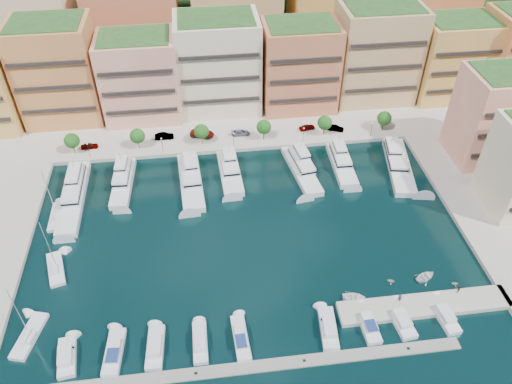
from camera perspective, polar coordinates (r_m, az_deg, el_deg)
ground at (r=105.51m, az=-0.93°, el=-5.07°), size 400.00×400.00×0.00m
north_quay at (r=154.97m, az=-3.60°, el=11.53°), size 220.00×64.00×2.00m
hillside at (r=198.16m, az=-4.76°, el=18.28°), size 240.00×40.00×58.00m
south_pontoon at (r=87.30m, az=-0.61°, el=-19.45°), size 72.00×2.20×0.35m
finger_pier at (r=98.81m, az=18.63°, el=-12.35°), size 32.00×5.00×2.00m
apartment_1 at (r=143.93m, az=-21.70°, el=12.70°), size 20.00×16.50×26.80m
apartment_2 at (r=139.22m, az=-13.12°, el=12.68°), size 20.00×15.50×22.80m
apartment_3 at (r=139.58m, az=-4.35°, el=14.41°), size 22.00×16.50×25.80m
apartment_4 at (r=140.86m, az=4.97°, el=14.18°), size 20.00×15.50×23.80m
apartment_5 at (r=147.81m, az=13.54°, el=15.20°), size 22.00×16.50×26.80m
apartment_6 at (r=155.78m, az=21.53°, el=14.03°), size 20.00×15.50×22.80m
apartment_east_a at (r=132.33m, az=25.91°, el=7.86°), size 18.00×14.50×22.80m
backblock_0 at (r=165.58m, az=-24.38°, el=16.24°), size 26.00×18.00×30.00m
backblock_1 at (r=159.59m, az=-13.65°, el=17.80°), size 26.00×18.00×30.00m
backblock_2 at (r=159.14m, az=-2.32°, el=18.80°), size 26.00×18.00×30.00m
backblock_3 at (r=164.25m, az=8.77°, el=19.10°), size 26.00×18.00×30.00m
backblock_4 at (r=174.45m, az=18.88°, el=18.81°), size 26.00×18.00×30.00m
tree_0 at (r=132.04m, az=-20.31°, el=5.53°), size 3.80×3.80×5.65m
tree_1 at (r=129.05m, az=-13.41°, el=6.25°), size 3.80×3.80×5.65m
tree_2 at (r=128.00m, az=-6.27°, el=6.90°), size 3.80×3.80×5.65m
tree_3 at (r=128.94m, az=0.90°, el=7.44°), size 3.80×3.80×5.65m
tree_4 at (r=131.83m, az=7.87°, el=7.86°), size 3.80×3.80×5.65m
tree_5 at (r=136.55m, az=14.46°, el=8.14°), size 3.80×3.80×5.65m
lamppost_0 at (r=129.76m, az=-18.65°, el=4.80°), size 0.30×0.30×4.20m
lamppost_1 at (r=127.04m, az=-10.71°, el=5.58°), size 0.30×0.30×4.20m
lamppost_2 at (r=126.84m, az=-2.57°, el=6.27°), size 0.30×0.30×4.20m
lamppost_3 at (r=129.17m, az=5.46°, el=6.82°), size 0.30×0.30×4.20m
lamppost_4 at (r=133.90m, az=13.08°, el=7.22°), size 0.30×0.30×4.20m
yacht_0 at (r=121.16m, az=-20.08°, el=-0.08°), size 4.76×25.08×7.30m
yacht_1 at (r=121.55m, az=-14.94°, el=1.33°), size 5.14×17.85×7.30m
yacht_2 at (r=118.89m, az=-7.49°, el=1.61°), size 6.13×20.94×7.30m
yacht_3 at (r=120.45m, az=-3.02°, el=2.55°), size 5.37×16.70×7.30m
yacht_4 at (r=121.61m, az=5.17°, el=2.78°), size 7.11×19.52×7.30m
yacht_5 at (r=124.66m, az=9.70°, el=3.46°), size 4.87×17.02×7.30m
yacht_6 at (r=127.42m, az=15.92°, el=3.26°), size 8.90×22.25×7.30m
cruiser_0 at (r=93.12m, az=-20.81°, el=-17.27°), size 3.78×7.83×2.55m
cruiser_1 at (r=91.26m, az=-15.93°, el=-17.22°), size 3.55×9.06×2.66m
cruiser_2 at (r=90.19m, az=-11.44°, el=-17.05°), size 3.26×8.45×2.55m
cruiser_3 at (r=89.57m, az=-6.41°, el=-16.75°), size 2.45×8.06×2.55m
cruiser_4 at (r=89.54m, az=-1.75°, el=-16.37°), size 2.92×9.08×2.66m
cruiser_6 at (r=91.49m, az=8.27°, el=-15.18°), size 3.60×8.79×2.55m
cruiser_7 at (r=93.21m, az=12.67°, el=-14.51°), size 2.93×8.21×2.66m
cruiser_8 at (r=95.11m, az=16.22°, el=-13.90°), size 3.73×8.10×2.55m
cruiser_9 at (r=98.12m, az=20.70°, el=-13.07°), size 3.51×8.18×2.55m
sailboat_1 at (r=106.50m, az=-21.90°, el=-8.22°), size 5.03×9.27×13.20m
sailboat_0 at (r=98.22m, az=-24.47°, el=-14.80°), size 5.18×9.76×13.20m
sailboat_2 at (r=117.49m, az=-21.81°, el=-2.70°), size 2.88×8.92×13.20m
tender_0 at (r=96.37m, az=11.14°, el=-11.72°), size 4.72×3.75×0.88m
tender_3 at (r=103.96m, az=21.79°, el=-9.66°), size 1.58×1.44×0.72m
tender_2 at (r=102.99m, az=18.81°, el=-9.16°), size 5.11×4.48×0.88m
tender_1 at (r=100.49m, az=15.16°, el=-9.76°), size 1.83×1.72×0.78m
car_0 at (r=134.19m, az=-18.49°, el=5.03°), size 4.36×2.12×1.43m
car_1 at (r=132.89m, az=-10.45°, el=6.30°), size 4.87×1.70×1.60m
car_2 at (r=132.33m, az=-6.19°, el=6.66°), size 6.76×4.47×1.72m
car_3 at (r=132.32m, az=-1.78°, el=6.81°), size 4.85×1.99×1.40m
car_4 at (r=135.01m, az=5.85°, el=7.38°), size 4.56×2.67×1.46m
car_5 at (r=135.62m, az=9.10°, el=7.21°), size 4.48×2.98×1.40m
person_0 at (r=96.30m, az=16.07°, el=-11.54°), size 0.80×0.81×1.88m
person_1 at (r=101.12m, az=22.10°, el=-10.21°), size 1.15×1.14×1.87m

